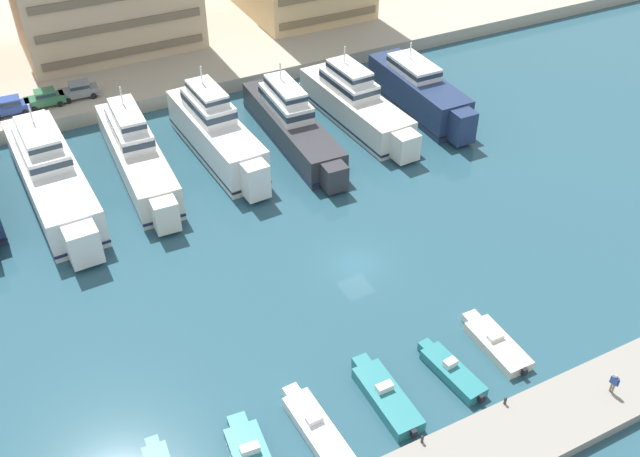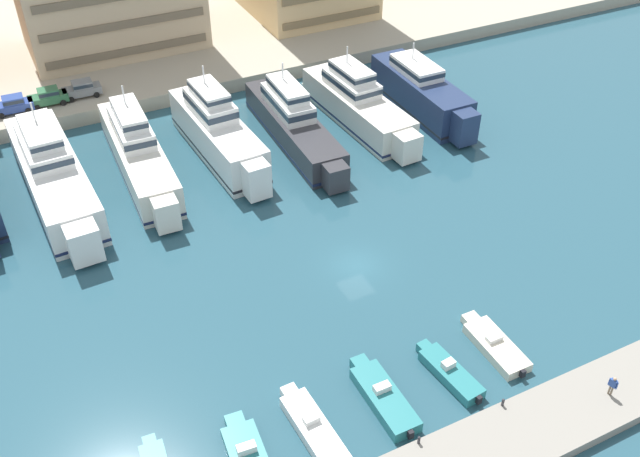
# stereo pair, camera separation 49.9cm
# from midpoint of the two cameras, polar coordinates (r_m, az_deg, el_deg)

# --- Properties ---
(ground_plane) EXTENTS (400.00, 400.00, 0.00)m
(ground_plane) POSITION_cam_midpoint_polar(r_m,az_deg,el_deg) (58.64, 2.72, -2.92)
(ground_plane) COLOR #285160
(pier_dock) EXTENTS (120.00, 4.91, 0.83)m
(pier_dock) POSITION_cam_midpoint_polar(r_m,az_deg,el_deg) (48.01, 14.59, -16.13)
(pier_dock) COLOR gray
(pier_dock) RESTS_ON ground
(yacht_white_left) EXTENTS (5.53, 22.73, 8.30)m
(yacht_white_left) POSITION_cam_midpoint_polar(r_m,az_deg,el_deg) (69.28, -20.91, 4.02)
(yacht_white_left) COLOR white
(yacht_white_left) RESTS_ON ground
(yacht_ivory_mid_left) EXTENTS (4.47, 21.04, 8.09)m
(yacht_ivory_mid_left) POSITION_cam_midpoint_polar(r_m,az_deg,el_deg) (70.38, -14.69, 5.86)
(yacht_ivory_mid_left) COLOR silver
(yacht_ivory_mid_left) RESTS_ON ground
(yacht_white_center_left) EXTENTS (4.90, 18.93, 8.68)m
(yacht_white_center_left) POSITION_cam_midpoint_polar(r_m,az_deg,el_deg) (71.59, -8.52, 7.61)
(yacht_white_center_left) COLOR white
(yacht_white_center_left) RESTS_ON ground
(yacht_charcoal_center) EXTENTS (4.44, 20.82, 7.65)m
(yacht_charcoal_center) POSITION_cam_midpoint_polar(r_m,az_deg,el_deg) (73.51, -2.50, 8.44)
(yacht_charcoal_center) COLOR #333338
(yacht_charcoal_center) RESTS_ON ground
(yacht_ivory_center_right) EXTENTS (5.25, 19.53, 7.70)m
(yacht_ivory_center_right) POSITION_cam_midpoint_polar(r_m,az_deg,el_deg) (77.02, 2.67, 9.96)
(yacht_ivory_center_right) COLOR silver
(yacht_ivory_center_right) RESTS_ON ground
(yacht_navy_mid_right) EXTENTS (4.20, 17.55, 7.07)m
(yacht_navy_mid_right) POSITION_cam_midpoint_polar(r_m,az_deg,el_deg) (79.78, 7.75, 10.75)
(yacht_navy_mid_right) COLOR navy
(yacht_navy_mid_right) RESTS_ON ground
(motorboat_teal_left) EXTENTS (2.62, 6.42, 1.25)m
(motorboat_teal_left) POSITION_cam_midpoint_polar(r_m,az_deg,el_deg) (46.19, -5.85, -17.71)
(motorboat_teal_left) COLOR teal
(motorboat_teal_left) RESTS_ON ground
(motorboat_white_mid_left) EXTENTS (2.18, 7.38, 1.33)m
(motorboat_white_mid_left) POSITION_cam_midpoint_polar(r_m,az_deg,el_deg) (47.07, -0.60, -15.72)
(motorboat_white_mid_left) COLOR white
(motorboat_white_mid_left) RESTS_ON ground
(motorboat_teal_center_left) EXTENTS (2.09, 7.22, 1.39)m
(motorboat_teal_center_left) POSITION_cam_midpoint_polar(r_m,az_deg,el_deg) (48.78, 4.98, -13.23)
(motorboat_teal_center_left) COLOR teal
(motorboat_teal_center_left) RESTS_ON ground
(motorboat_teal_center) EXTENTS (2.20, 6.21, 1.31)m
(motorboat_teal_center) POSITION_cam_midpoint_polar(r_m,az_deg,el_deg) (50.80, 10.19, -11.17)
(motorboat_teal_center) COLOR teal
(motorboat_teal_center) RESTS_ON ground
(motorboat_cream_center_right) EXTENTS (2.13, 6.54, 1.13)m
(motorboat_cream_center_right) POSITION_cam_midpoint_polar(r_m,az_deg,el_deg) (53.24, 13.63, -8.94)
(motorboat_cream_center_right) COLOR beige
(motorboat_cream_center_right) RESTS_ON ground
(car_blue_far_left) EXTENTS (4.16, 2.04, 1.80)m
(car_blue_far_left) POSITION_cam_midpoint_polar(r_m,az_deg,el_deg) (82.38, -23.74, 8.98)
(car_blue_far_left) COLOR #28428E
(car_blue_far_left) RESTS_ON quay_promenade
(car_green_left) EXTENTS (4.12, 1.96, 1.80)m
(car_green_left) POSITION_cam_midpoint_polar(r_m,az_deg,el_deg) (82.66, -21.31, 9.73)
(car_green_left) COLOR #2D6642
(car_green_left) RESTS_ON quay_promenade
(car_grey_mid_left) EXTENTS (4.15, 2.03, 1.80)m
(car_grey_mid_left) POSITION_cam_midpoint_polar(r_m,az_deg,el_deg) (83.16, -18.90, 10.48)
(car_grey_mid_left) COLOR slate
(car_grey_mid_left) RESTS_ON quay_promenade
(pedestrian_mid_deck) EXTENTS (0.35, 0.60, 1.63)m
(pedestrian_mid_deck) POSITION_cam_midpoint_polar(r_m,az_deg,el_deg) (51.31, 22.22, -11.30)
(pedestrian_mid_deck) COLOR #7A6B56
(pedestrian_mid_deck) RESTS_ON pier_dock
(bollard_east_mid) EXTENTS (0.20, 0.20, 0.61)m
(bollard_east_mid) POSITION_cam_midpoint_polar(r_m,az_deg,el_deg) (46.17, 7.86, -16.33)
(bollard_east_mid) COLOR #2D2D33
(bollard_east_mid) RESTS_ON pier_dock
(bollard_east) EXTENTS (0.20, 0.20, 0.61)m
(bollard_east) POSITION_cam_midpoint_polar(r_m,az_deg,el_deg) (48.96, 14.32, -13.19)
(bollard_east) COLOR #2D2D33
(bollard_east) RESTS_ON pier_dock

